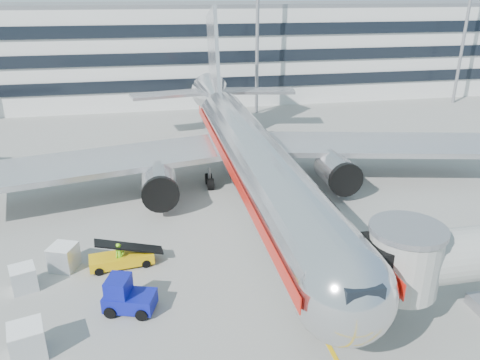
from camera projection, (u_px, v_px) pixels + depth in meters
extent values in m
plane|color=gray|center=(282.00, 259.00, 32.85)|extent=(180.00, 180.00, 0.00)
cube|color=#E7B00C|center=(251.00, 201.00, 41.93)|extent=(0.25, 70.00, 0.01)
cylinder|color=silver|center=(257.00, 165.00, 38.54)|extent=(5.00, 36.00, 5.00)
sphere|color=silver|center=(344.00, 293.00, 22.19)|extent=(5.00, 5.00, 5.00)
cone|color=silver|center=(215.00, 99.00, 59.21)|extent=(5.00, 10.00, 5.00)
cube|color=black|center=(360.00, 291.00, 20.40)|extent=(1.80, 1.20, 0.90)
cube|color=#B7B7BC|center=(372.00, 144.00, 46.22)|extent=(24.95, 12.07, 0.50)
cube|color=#B7B7BC|center=(100.00, 162.00, 41.45)|extent=(24.95, 12.07, 0.50)
cylinder|color=#99999E|center=(337.00, 172.00, 42.57)|extent=(3.00, 4.20, 3.00)
cylinder|color=#99999E|center=(160.00, 185.00, 39.64)|extent=(3.00, 4.20, 3.00)
cylinder|color=black|center=(346.00, 180.00, 40.76)|extent=(3.10, 0.50, 3.10)
cylinder|color=black|center=(161.00, 195.00, 37.83)|extent=(3.10, 0.50, 3.10)
cube|color=#B7B7BC|center=(214.00, 63.00, 58.01)|extent=(0.45, 9.39, 13.72)
cube|color=#B7B7BC|center=(256.00, 91.00, 60.90)|extent=(10.41, 4.94, 0.35)
cube|color=#B7B7BC|center=(171.00, 94.00, 58.88)|extent=(10.41, 4.94, 0.35)
cylinder|color=gray|center=(324.00, 322.00, 25.25)|extent=(0.24, 0.24, 1.80)
cylinder|color=black|center=(324.00, 329.00, 25.42)|extent=(0.35, 0.90, 0.90)
cylinder|color=gray|center=(274.00, 172.00, 45.78)|extent=(0.30, 0.30, 2.00)
cylinder|color=gray|center=(209.00, 177.00, 44.61)|extent=(0.30, 0.30, 2.00)
cube|color=red|center=(286.00, 159.00, 38.89)|extent=(0.06, 38.00, 0.90)
cube|color=red|center=(227.00, 163.00, 37.97)|extent=(0.06, 38.00, 0.90)
cylinder|color=#A8A8A3|center=(404.00, 261.00, 24.78)|extent=(3.80, 3.80, 3.40)
cylinder|color=gray|center=(408.00, 230.00, 24.06)|extent=(4.00, 4.00, 0.30)
cube|color=black|center=(381.00, 264.00, 24.54)|extent=(1.40, 2.60, 2.60)
cylinder|color=black|center=(480.00, 308.00, 27.21)|extent=(0.35, 0.70, 0.70)
cube|color=silver|center=(192.00, 52.00, 82.71)|extent=(150.00, 24.00, 15.00)
cube|color=black|center=(201.00, 84.00, 73.04)|extent=(150.00, 0.30, 1.80)
cube|color=black|center=(200.00, 58.00, 71.54)|extent=(150.00, 0.30, 1.80)
cube|color=black|center=(199.00, 30.00, 70.03)|extent=(150.00, 0.30, 1.80)
cube|color=gray|center=(190.00, 5.00, 79.78)|extent=(150.00, 24.00, 0.60)
cylinder|color=gray|center=(257.00, 28.00, 67.77)|extent=(0.50, 0.50, 25.00)
cylinder|color=gray|center=(466.00, 25.00, 74.00)|extent=(0.50, 0.50, 25.00)
cube|color=#D8A409|center=(122.00, 259.00, 31.86)|extent=(4.40, 2.03, 0.68)
cube|color=black|center=(120.00, 248.00, 31.53)|extent=(4.56, 1.57, 1.48)
cylinder|color=black|center=(98.00, 261.00, 32.10)|extent=(0.61, 0.34, 0.58)
cylinder|color=black|center=(99.00, 271.00, 30.91)|extent=(0.61, 0.34, 0.58)
cylinder|color=black|center=(144.00, 254.00, 32.99)|extent=(0.61, 0.34, 0.58)
cylinder|color=black|center=(146.00, 263.00, 31.80)|extent=(0.61, 0.34, 0.58)
cube|color=#0C138B|center=(130.00, 301.00, 27.36)|extent=(3.27, 2.47, 0.93)
cube|color=#0C138B|center=(118.00, 286.00, 27.08)|extent=(1.66, 1.86, 1.14)
cube|color=black|center=(118.00, 281.00, 26.94)|extent=(1.50, 1.63, 0.10)
cylinder|color=black|center=(120.00, 296.00, 28.30)|extent=(0.79, 0.52, 0.72)
cylinder|color=black|center=(110.00, 312.00, 26.87)|extent=(0.79, 0.52, 0.72)
cylinder|color=black|center=(150.00, 298.00, 28.10)|extent=(0.79, 0.52, 0.72)
cylinder|color=black|center=(142.00, 315.00, 26.67)|extent=(0.79, 0.52, 0.72)
cube|color=silver|center=(64.00, 257.00, 31.51)|extent=(2.10, 2.10, 1.66)
cube|color=white|center=(62.00, 246.00, 31.19)|extent=(2.10, 2.10, 0.06)
cube|color=silver|center=(24.00, 279.00, 29.30)|extent=(1.87, 1.87, 1.52)
cube|color=white|center=(21.00, 268.00, 29.01)|extent=(1.87, 1.87, 0.06)
cube|color=silver|center=(27.00, 342.00, 23.88)|extent=(2.06, 2.06, 1.74)
cube|color=white|center=(24.00, 328.00, 23.55)|extent=(2.06, 2.06, 0.07)
imported|color=#81E017|center=(120.00, 256.00, 31.46)|extent=(0.82, 0.74, 1.87)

